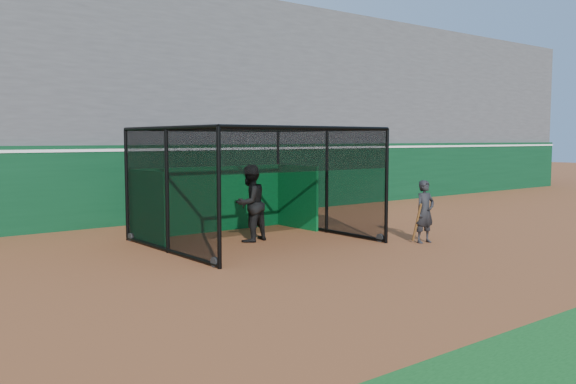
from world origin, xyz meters
TOP-DOWN VIEW (x-y plane):
  - ground at (0.00, 0.00)m, footprint 120.00×120.00m
  - outfield_wall at (0.00, 8.50)m, footprint 50.00×0.50m
  - grandstand at (0.00, 12.27)m, footprint 50.00×7.85m
  - batting_cage at (0.71, 3.36)m, footprint 5.15×4.68m
  - batter at (0.63, 3.45)m, footprint 1.14×0.99m
  - on_deck_player at (4.07, 0.46)m, footprint 0.64×0.46m

SIDE VIEW (x-z plane):
  - ground at x=0.00m, z-range 0.00..0.00m
  - on_deck_player at x=4.07m, z-range 0.00..1.63m
  - batter at x=0.63m, z-range 0.00..2.02m
  - outfield_wall at x=0.00m, z-range 0.04..2.54m
  - batting_cage at x=0.71m, z-range 0.00..2.95m
  - grandstand at x=0.00m, z-range 0.00..8.95m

